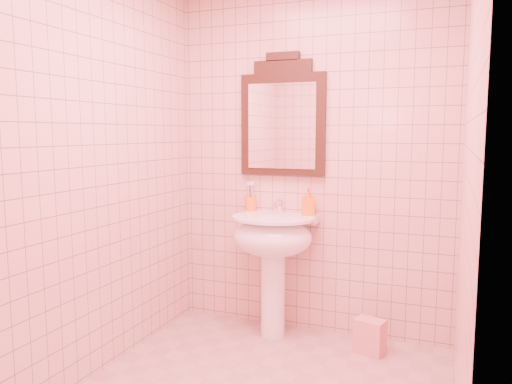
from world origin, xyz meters
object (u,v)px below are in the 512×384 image
at_px(toothbrush_cup, 251,203).
at_px(soap_dispenser, 308,202).
at_px(towel, 370,336).
at_px(pedestal_sink, 273,245).
at_px(mirror, 283,119).

relative_size(toothbrush_cup, soap_dispenser, 0.99).
bearing_deg(soap_dispenser, towel, -37.41).
distance_m(pedestal_sink, mirror, 0.90).
distance_m(pedestal_sink, towel, 0.88).
distance_m(mirror, towel, 1.60).
height_order(pedestal_sink, soap_dispenser, soap_dispenser).
height_order(soap_dispenser, towel, soap_dispenser).
bearing_deg(mirror, towel, -18.88).
height_order(mirror, toothbrush_cup, mirror).
bearing_deg(mirror, toothbrush_cup, -175.32).
distance_m(pedestal_sink, soap_dispenser, 0.39).
bearing_deg(pedestal_sink, toothbrush_cup, 142.89).
bearing_deg(mirror, pedestal_sink, -90.00).
bearing_deg(pedestal_sink, mirror, 90.00).
height_order(toothbrush_cup, towel, toothbrush_cup).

